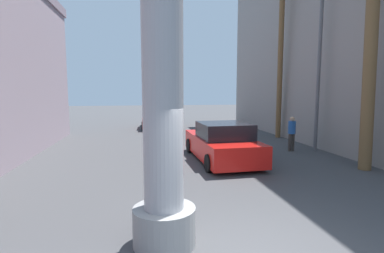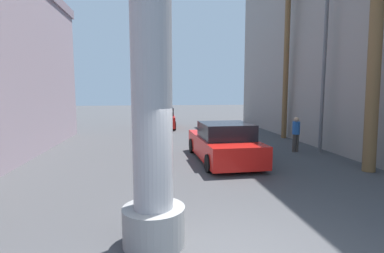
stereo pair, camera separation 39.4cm
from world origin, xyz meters
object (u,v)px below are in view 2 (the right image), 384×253
object	(u,v)px
palm_tree_mid_right	(289,30)
car_lead	(224,144)
street_lamp	(317,54)
car_far	(162,118)
palm_tree_near_right	(376,32)
pedestrian_mid_right	(296,132)

from	to	relation	value
palm_tree_mid_right	car_lead	bearing A→B (deg)	-134.89
street_lamp	palm_tree_mid_right	bearing A→B (deg)	83.11
car_far	palm_tree_mid_right	xyz separation A→B (m)	(7.02, -6.39, 5.49)
palm_tree_mid_right	palm_tree_near_right	distance (m)	7.25
car_lead	palm_tree_near_right	world-z (taller)	palm_tree_near_right
pedestrian_mid_right	street_lamp	bearing A→B (deg)	-11.50
palm_tree_near_right	car_far	bearing A→B (deg)	116.53
car_lead	palm_tree_mid_right	bearing A→B (deg)	45.11
car_lead	palm_tree_near_right	size ratio (longest dim) A/B	0.62
palm_tree_mid_right	palm_tree_near_right	xyz separation A→B (m)	(-0.28, -7.09, -1.45)
street_lamp	palm_tree_near_right	xyz separation A→B (m)	(0.18, -3.29, 0.33)
car_lead	pedestrian_mid_right	bearing A→B (deg)	19.26
street_lamp	palm_tree_mid_right	size ratio (longest dim) A/B	0.77
car_far	palm_tree_near_right	distance (m)	15.60
car_lead	pedestrian_mid_right	xyz separation A→B (m)	(3.72, 1.30, 0.24)
car_far	pedestrian_mid_right	world-z (taller)	pedestrian_mid_right
car_lead	car_far	xyz separation A→B (m)	(-2.09, 11.34, 0.03)
street_lamp	palm_tree_near_right	distance (m)	3.31
palm_tree_mid_right	palm_tree_near_right	world-z (taller)	palm_tree_mid_right
car_far	palm_tree_mid_right	distance (m)	10.96
car_far	pedestrian_mid_right	bearing A→B (deg)	-59.96
car_far	car_lead	bearing A→B (deg)	-79.57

